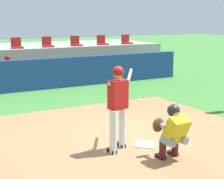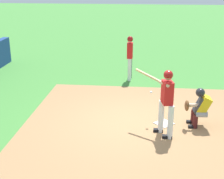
{
  "view_description": "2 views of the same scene",
  "coord_description": "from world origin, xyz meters",
  "px_view_note": "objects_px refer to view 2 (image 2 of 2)",
  "views": [
    {
      "loc": [
        -4.44,
        -7.14,
        2.77
      ],
      "look_at": [
        0.0,
        0.7,
        1.0
      ],
      "focal_mm": 59.06,
      "sensor_mm": 36.0,
      "label": 1
    },
    {
      "loc": [
        -8.66,
        -0.18,
        4.06
      ],
      "look_at": [
        0.0,
        0.7,
        1.0
      ],
      "focal_mm": 52.72,
      "sensor_mm": 36.0,
      "label": 2
    }
  ],
  "objects_px": {
    "catcher_crouched": "(199,106)",
    "on_deck_batter": "(130,55)",
    "batter_at_plate": "(166,99)",
    "home_plate": "(164,123)"
  },
  "relations": [
    {
      "from": "on_deck_batter",
      "to": "home_plate",
      "type": "bearing_deg",
      "value": -163.6
    },
    {
      "from": "catcher_crouched",
      "to": "on_deck_batter",
      "type": "height_order",
      "value": "on_deck_batter"
    },
    {
      "from": "catcher_crouched",
      "to": "on_deck_batter",
      "type": "bearing_deg",
      "value": 27.39
    },
    {
      "from": "home_plate",
      "to": "catcher_crouched",
      "type": "height_order",
      "value": "catcher_crouched"
    },
    {
      "from": "home_plate",
      "to": "catcher_crouched",
      "type": "xyz_separation_m",
      "value": [
        -0.02,
        -0.92,
        0.59
      ]
    },
    {
      "from": "batter_at_plate",
      "to": "on_deck_batter",
      "type": "relative_size",
      "value": 1.01
    },
    {
      "from": "batter_at_plate",
      "to": "catcher_crouched",
      "type": "height_order",
      "value": "batter_at_plate"
    },
    {
      "from": "catcher_crouched",
      "to": "on_deck_batter",
      "type": "xyz_separation_m",
      "value": [
        4.1,
        2.13,
        0.41
      ]
    },
    {
      "from": "batter_at_plate",
      "to": "catcher_crouched",
      "type": "distance_m",
      "value": 1.24
    },
    {
      "from": "home_plate",
      "to": "batter_at_plate",
      "type": "relative_size",
      "value": 0.24
    }
  ]
}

